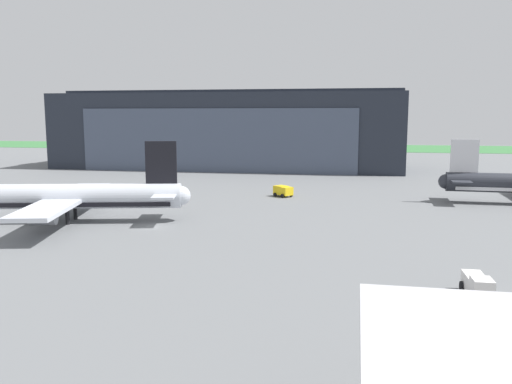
# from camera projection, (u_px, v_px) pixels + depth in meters

# --- Properties ---
(ground_plane) EXTENTS (440.00, 440.00, 0.00)m
(ground_plane) POSITION_uv_depth(u_px,v_px,m) (153.00, 227.00, 73.36)
(ground_plane) COLOR slate
(grass_field_strip) EXTENTS (440.00, 56.00, 0.08)m
(grass_field_strip) POSITION_uv_depth(u_px,v_px,m) (299.00, 147.00, 254.39)
(grass_field_strip) COLOR #39753E
(grass_field_strip) RESTS_ON ground_plane
(maintenance_hangar) EXTENTS (99.10, 30.83, 22.54)m
(maintenance_hangar) POSITION_uv_depth(u_px,v_px,m) (228.00, 131.00, 155.81)
(maintenance_hangar) COLOR #232833
(maintenance_hangar) RESTS_ON ground_plane
(airliner_near_left) EXTENTS (36.60, 31.92, 11.64)m
(airliner_near_left) POSITION_uv_depth(u_px,v_px,m) (61.00, 197.00, 76.24)
(airliner_near_left) COLOR silver
(airliner_near_left) RESTS_ON ground_plane
(ops_van) EXTENTS (4.02, 3.82, 2.01)m
(ops_van) POSITION_uv_depth(u_px,v_px,m) (283.00, 191.00, 100.44)
(ops_van) COLOR yellow
(ops_van) RESTS_ON ground_plane
(baggage_tug) EXTENTS (2.15, 5.12, 2.18)m
(baggage_tug) POSITION_uv_depth(u_px,v_px,m) (478.00, 285.00, 44.51)
(baggage_tug) COLOR white
(baggage_tug) RESTS_ON ground_plane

